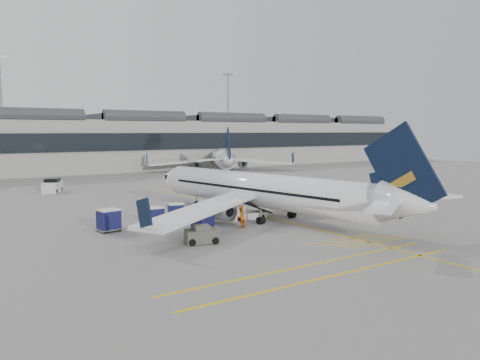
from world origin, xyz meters
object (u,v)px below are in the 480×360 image
pushback_tug (202,235)px  ramp_agent_b (241,217)px  airliner_main (265,191)px  baggage_cart_a (176,211)px  belt_loader (247,214)px  ramp_agent_a (208,213)px

pushback_tug → ramp_agent_b: bearing=44.3°
airliner_main → pushback_tug: airliner_main is taller
baggage_cart_a → belt_loader: bearing=-12.8°
baggage_cart_a → pushback_tug: baggage_cart_a is taller
baggage_cart_a → ramp_agent_b: bearing=-47.5°
ramp_agent_b → pushback_tug: 6.66m
ramp_agent_a → pushback_tug: size_ratio=0.60×
ramp_agent_b → pushback_tug: bearing=9.1°
belt_loader → ramp_agent_a: (-3.96, 0.76, 0.33)m
airliner_main → ramp_agent_b: 5.28m
belt_loader → ramp_agent_b: ramp_agent_b is taller
airliner_main → belt_loader: (-1.56, 0.84, -2.26)m
baggage_cart_a → ramp_agent_b: (3.41, -6.40, 0.09)m
airliner_main → belt_loader: airliner_main is taller
airliner_main → pushback_tug: bearing=-161.6°
airliner_main → baggage_cart_a: 8.98m
pushback_tug → baggage_cart_a: bearing=91.0°
ramp_agent_a → baggage_cart_a: bearing=80.8°
belt_loader → baggage_cart_a: 7.02m
ramp_agent_a → pushback_tug: (-4.65, -7.21, -0.23)m
belt_loader → baggage_cart_a: (-6.23, 3.22, 0.37)m
baggage_cart_a → pushback_tug: bearing=-89.4°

